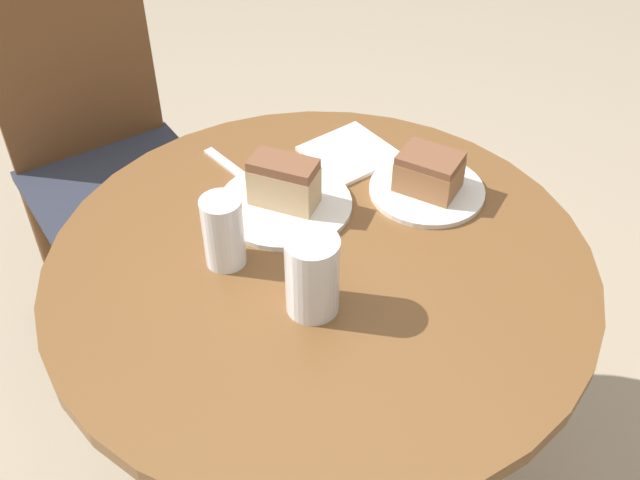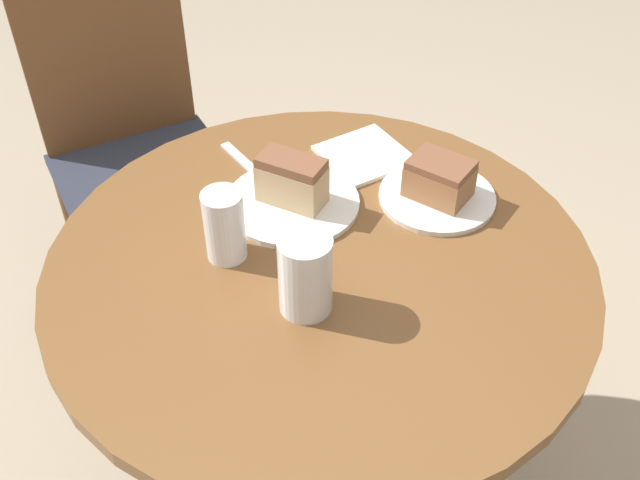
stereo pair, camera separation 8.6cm
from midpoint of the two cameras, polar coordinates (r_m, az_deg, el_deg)
name	(u,v)px [view 2 (the right image)]	position (r m, az deg, el deg)	size (l,w,h in m)	color
table	(320,339)	(1.36, 1.84, -7.62)	(0.89, 0.89, 0.71)	brown
chair	(134,140)	(1.92, -12.77, 7.39)	(0.44, 0.42, 0.97)	brown
plate_near	(292,202)	(1.31, -0.24, 2.83)	(0.24, 0.24, 0.01)	silver
plate_far	(437,197)	(1.35, 10.72, 3.20)	(0.21, 0.21, 0.01)	silver
cake_slice_near	(292,180)	(1.28, -0.25, 4.52)	(0.11, 0.13, 0.09)	tan
cake_slice_far	(439,178)	(1.33, 10.94, 4.57)	(0.12, 0.13, 0.07)	#9E6B42
glass_lemonade	(305,278)	(1.09, 1.14, -2.95)	(0.08, 0.08, 0.13)	beige
glass_water	(225,229)	(1.19, -5.22, 0.78)	(0.07, 0.07, 0.12)	silver
napkin_stack	(365,155)	(1.44, 5.17, 6.42)	(0.15, 0.15, 0.01)	silver
fork	(248,165)	(1.41, -3.79, 5.66)	(0.03, 0.17, 0.00)	silver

